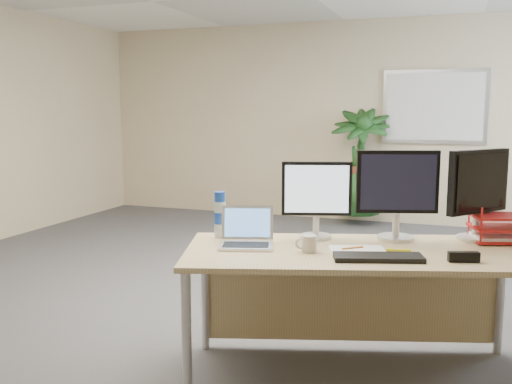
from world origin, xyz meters
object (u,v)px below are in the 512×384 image
(floor_plant, at_px, (359,168))
(monitor_right, at_px, (397,189))
(desk, at_px, (357,272))
(monitor_left, at_px, (316,195))
(laptop, at_px, (247,235))

(floor_plant, bearing_deg, monitor_right, -77.41)
(monitor_right, bearing_deg, desk, -130.07)
(monitor_right, bearing_deg, monitor_left, -165.32)
(floor_plant, height_order, monitor_right, floor_plant)
(desk, relative_size, monitor_right, 3.92)
(desk, relative_size, monitor_left, 4.52)
(floor_plant, height_order, monitor_left, floor_plant)
(desk, bearing_deg, laptop, -161.05)
(floor_plant, relative_size, laptop, 4.10)
(monitor_left, bearing_deg, laptop, -137.04)
(monitor_left, bearing_deg, floor_plant, 96.13)
(laptop, bearing_deg, floor_plant, 91.51)
(desk, bearing_deg, monitor_left, 159.70)
(floor_plant, distance_m, monitor_left, 4.21)
(monitor_left, height_order, laptop, monitor_left)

